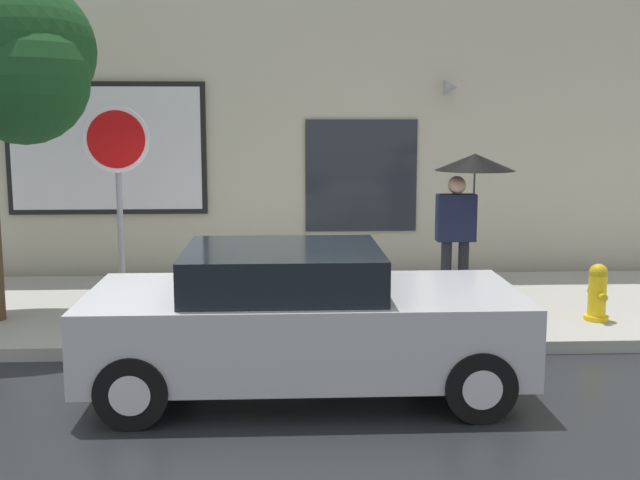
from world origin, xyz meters
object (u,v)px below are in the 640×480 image
(pedestrian_with_umbrella, at_px, (469,185))
(stop_sign, at_px, (118,173))
(fire_hydrant, at_px, (597,293))
(parked_car, at_px, (301,320))

(pedestrian_with_umbrella, height_order, stop_sign, stop_sign)
(fire_hydrant, bearing_deg, parked_car, -152.00)
(pedestrian_with_umbrella, bearing_deg, fire_hydrant, -30.08)
(parked_car, xyz_separation_m, pedestrian_with_umbrella, (2.26, 2.81, 1.06))
(fire_hydrant, relative_size, pedestrian_with_umbrella, 0.35)
(parked_car, bearing_deg, pedestrian_with_umbrella, 51.17)
(pedestrian_with_umbrella, distance_m, stop_sign, 4.44)
(pedestrian_with_umbrella, xyz_separation_m, stop_sign, (-4.32, -1.00, 0.23))
(parked_car, height_order, fire_hydrant, parked_car)
(fire_hydrant, distance_m, stop_sign, 5.97)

